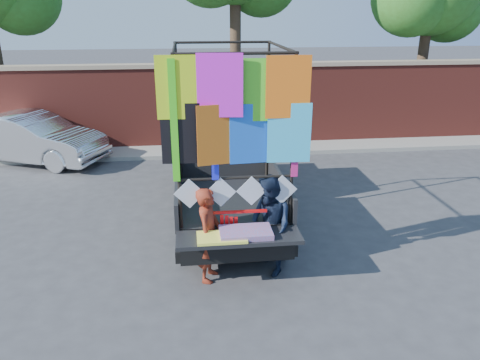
{
  "coord_description": "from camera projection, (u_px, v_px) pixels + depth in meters",
  "views": [
    {
      "loc": [
        -0.68,
        -7.55,
        4.21
      ],
      "look_at": [
        0.17,
        -0.2,
        1.47
      ],
      "focal_mm": 35.0,
      "sensor_mm": 36.0,
      "label": 1
    }
  ],
  "objects": [
    {
      "name": "pickup_truck",
      "position": [
        222.0,
        168.0,
        10.19
      ],
      "size": [
        2.29,
        5.74,
        3.62
      ],
      "color": "black",
      "rests_on": "ground"
    },
    {
      "name": "curb",
      "position": [
        210.0,
        150.0,
        14.41
      ],
      "size": [
        30.0,
        1.2,
        0.12
      ],
      "primitive_type": "cube",
      "color": "gray",
      "rests_on": "ground"
    },
    {
      "name": "woman",
      "position": [
        209.0,
        235.0,
        7.47
      ],
      "size": [
        0.54,
        0.67,
        1.59
      ],
      "primitive_type": "imported",
      "rotation": [
        0.0,
        0.0,
        1.26
      ],
      "color": "maroon",
      "rests_on": "ground"
    },
    {
      "name": "streamer_bundle",
      "position": [
        233.0,
        223.0,
        7.48
      ],
      "size": [
        0.89,
        0.06,
        0.62
      ],
      "color": "red",
      "rests_on": "ground"
    },
    {
      "name": "ground",
      "position": [
        229.0,
        252.0,
        8.57
      ],
      "size": [
        90.0,
        90.0,
        0.0
      ],
      "primitive_type": "plane",
      "color": "#38383A",
      "rests_on": "ground"
    },
    {
      "name": "brick_wall",
      "position": [
        208.0,
        105.0,
        14.62
      ],
      "size": [
        30.0,
        0.45,
        2.61
      ],
      "color": "maroon",
      "rests_on": "ground"
    },
    {
      "name": "sedan",
      "position": [
        32.0,
        138.0,
        13.32
      ],
      "size": [
        4.49,
        3.05,
        1.4
      ],
      "primitive_type": "imported",
      "rotation": [
        0.0,
        0.0,
        1.16
      ],
      "color": "silver",
      "rests_on": "ground"
    },
    {
      "name": "man",
      "position": [
        269.0,
        226.0,
        7.64
      ],
      "size": [
        0.91,
        1.01,
        1.7
      ],
      "primitive_type": "imported",
      "rotation": [
        0.0,
        0.0,
        -1.18
      ],
      "color": "#141E34",
      "rests_on": "ground"
    }
  ]
}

